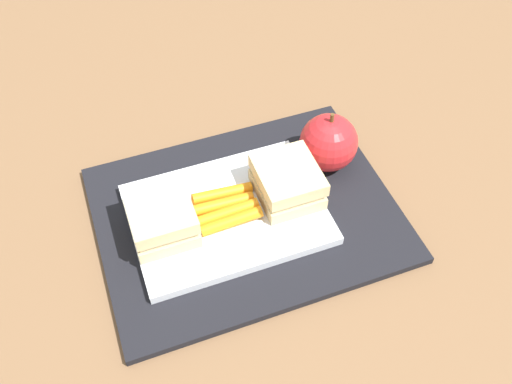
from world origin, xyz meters
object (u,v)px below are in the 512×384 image
at_px(sandwich_half_right, 288,182).
at_px(carrot_sticks_bundle, 226,208).
at_px(food_tray, 227,214).
at_px(apple, 329,143).
at_px(sandwich_half_left, 161,218).

xyz_separation_m(sandwich_half_right, carrot_sticks_bundle, (-0.08, -0.00, -0.01)).
relative_size(food_tray, sandwich_half_right, 2.88).
height_order(food_tray, sandwich_half_right, sandwich_half_right).
relative_size(sandwich_half_right, carrot_sticks_bundle, 1.00).
bearing_deg(carrot_sticks_bundle, apple, 15.02).
bearing_deg(food_tray, sandwich_half_right, 0.00).
bearing_deg(apple, food_tray, -165.03).
height_order(sandwich_half_right, carrot_sticks_bundle, sandwich_half_right).
distance_m(sandwich_half_right, apple, 0.08).
distance_m(sandwich_half_left, sandwich_half_right, 0.16).
relative_size(food_tray, apple, 2.68).
distance_m(food_tray, apple, 0.16).
relative_size(sandwich_half_left, apple, 0.93).
xyz_separation_m(food_tray, carrot_sticks_bundle, (-0.00, -0.00, 0.01)).
xyz_separation_m(sandwich_half_left, sandwich_half_right, (0.16, 0.00, 0.00)).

